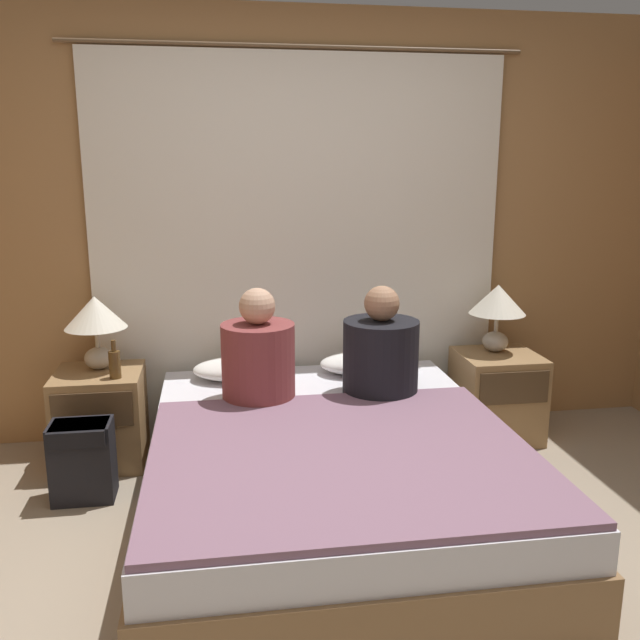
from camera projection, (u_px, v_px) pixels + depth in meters
name	position (u px, v px, depth m)	size (l,w,h in m)	color
ground_plane	(358.00, 598.00, 2.60)	(16.00, 16.00, 0.00)	gray
wall_back	(298.00, 228.00, 4.05)	(4.72, 0.06, 2.50)	#A37547
curtain_panel	(300.00, 249.00, 4.02)	(2.61, 0.02, 2.28)	white
bed	(330.00, 474.00, 3.17)	(1.66, 2.09, 0.43)	olive
nightstand_left	(101.00, 417.00, 3.74)	(0.47, 0.46, 0.52)	#937047
nightstand_right	(497.00, 396.00, 4.08)	(0.47, 0.46, 0.52)	#937047
lamp_left	(96.00, 318.00, 3.68)	(0.33, 0.33, 0.41)	#B2A899
lamp_right	(497.00, 305.00, 4.03)	(0.33, 0.33, 0.41)	#B2A899
pillow_left	(243.00, 368.00, 3.86)	(0.56, 0.34, 0.12)	white
pillow_right	(368.00, 363.00, 3.97)	(0.56, 0.34, 0.12)	white
blanket_on_bed	(343.00, 454.00, 2.83)	(1.60, 1.43, 0.03)	slate
person_left_in_bed	(258.00, 357.00, 3.46)	(0.38, 0.38, 0.59)	brown
person_right_in_bed	(381.00, 353.00, 3.56)	(0.40, 0.40, 0.59)	black
beer_bottle_on_left_stand	(115.00, 364.00, 3.56)	(0.06, 0.06, 0.21)	#513819
backpack_on_floor	(82.00, 456.00, 3.33)	(0.30, 0.23, 0.40)	black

